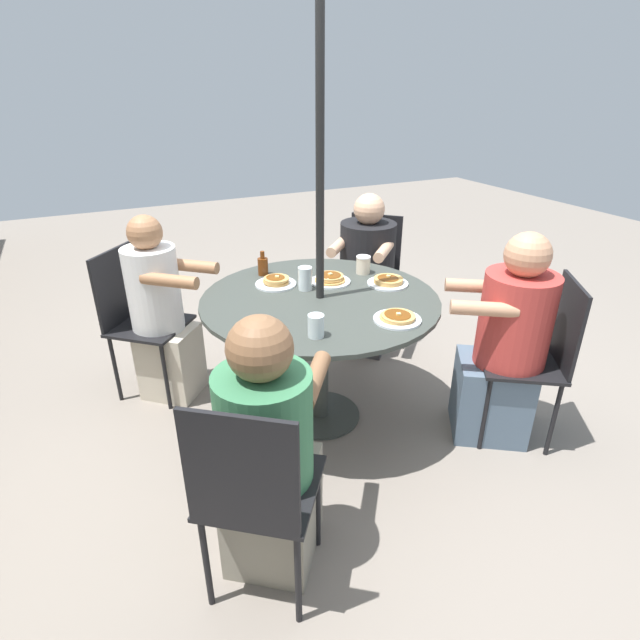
{
  "coord_description": "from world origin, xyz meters",
  "views": [
    {
      "loc": [
        -2.17,
        1.05,
        1.79
      ],
      "look_at": [
        0.0,
        0.0,
        0.63
      ],
      "focal_mm": 28.0,
      "sensor_mm": 36.0,
      "label": 1
    }
  ],
  "objects_px": {
    "patio_table": "(320,317)",
    "drinking_glass_b": "(305,278)",
    "patio_chair_north": "(539,352)",
    "syrup_bottle": "(263,266)",
    "patio_chair_west": "(254,489)",
    "patio_chair_east": "(371,270)",
    "pancake_plate_c": "(388,281)",
    "patio_chair_south": "(137,314)",
    "diner_north": "(504,349)",
    "diner_east": "(365,281)",
    "pancake_plate_a": "(330,279)",
    "drinking_glass_a": "(316,326)",
    "pancake_plate_d": "(276,282)",
    "coffee_cup": "(363,265)",
    "pancake_plate_b": "(397,318)",
    "diner_south": "(161,316)",
    "diner_west": "(269,459)"
  },
  "relations": [
    {
      "from": "diner_east",
      "to": "drinking_glass_b",
      "type": "xyz_separation_m",
      "value": [
        -0.55,
        0.71,
        0.33
      ]
    },
    {
      "from": "patio_chair_west",
      "to": "pancake_plate_c",
      "type": "distance_m",
      "value": 1.46
    },
    {
      "from": "patio_chair_north",
      "to": "pancake_plate_a",
      "type": "relative_size",
      "value": 3.99
    },
    {
      "from": "diner_east",
      "to": "diner_west",
      "type": "relative_size",
      "value": 1.0
    },
    {
      "from": "patio_table",
      "to": "pancake_plate_c",
      "type": "xyz_separation_m",
      "value": [
        0.0,
        -0.42,
        0.13
      ]
    },
    {
      "from": "pancake_plate_a",
      "to": "coffee_cup",
      "type": "xyz_separation_m",
      "value": [
        0.05,
        -0.24,
        0.03
      ]
    },
    {
      "from": "patio_chair_south",
      "to": "diner_north",
      "type": "bearing_deg",
      "value": 93.39
    },
    {
      "from": "pancake_plate_a",
      "to": "drinking_glass_a",
      "type": "bearing_deg",
      "value": 147.77
    },
    {
      "from": "patio_chair_south",
      "to": "pancake_plate_c",
      "type": "relative_size",
      "value": 3.99
    },
    {
      "from": "pancake_plate_b",
      "to": "pancake_plate_c",
      "type": "xyz_separation_m",
      "value": [
        0.42,
        -0.21,
        0.0
      ]
    },
    {
      "from": "pancake_plate_b",
      "to": "drinking_glass_b",
      "type": "relative_size",
      "value": 1.81
    },
    {
      "from": "coffee_cup",
      "to": "diner_north",
      "type": "bearing_deg",
      "value": -150.82
    },
    {
      "from": "pancake_plate_a",
      "to": "drinking_glass_b",
      "type": "relative_size",
      "value": 1.81
    },
    {
      "from": "patio_chair_north",
      "to": "pancake_plate_a",
      "type": "height_order",
      "value": "patio_chair_north"
    },
    {
      "from": "patio_chair_west",
      "to": "patio_chair_east",
      "type": "bearing_deg",
      "value": 86.0
    },
    {
      "from": "patio_chair_east",
      "to": "pancake_plate_a",
      "type": "distance_m",
      "value": 0.96
    },
    {
      "from": "patio_table",
      "to": "patio_chair_west",
      "type": "xyz_separation_m",
      "value": [
        -0.91,
        0.69,
        -0.12
      ]
    },
    {
      "from": "patio_chair_south",
      "to": "pancake_plate_d",
      "type": "bearing_deg",
      "value": 96.7
    },
    {
      "from": "drinking_glass_b",
      "to": "diner_south",
      "type": "bearing_deg",
      "value": 54.44
    },
    {
      "from": "patio_chair_north",
      "to": "diner_east",
      "type": "height_order",
      "value": "diner_east"
    },
    {
      "from": "patio_table",
      "to": "patio_chair_north",
      "type": "bearing_deg",
      "value": -123.77
    },
    {
      "from": "diner_south",
      "to": "pancake_plate_b",
      "type": "distance_m",
      "value": 1.43
    },
    {
      "from": "patio_chair_west",
      "to": "pancake_plate_d",
      "type": "bearing_deg",
      "value": 102.24
    },
    {
      "from": "patio_chair_north",
      "to": "syrup_bottle",
      "type": "distance_m",
      "value": 1.57
    },
    {
      "from": "pancake_plate_a",
      "to": "pancake_plate_b",
      "type": "bearing_deg",
      "value": -173.45
    },
    {
      "from": "syrup_bottle",
      "to": "pancake_plate_a",
      "type": "bearing_deg",
      "value": -133.8
    },
    {
      "from": "pancake_plate_b",
      "to": "coffee_cup",
      "type": "bearing_deg",
      "value": -15.83
    },
    {
      "from": "diner_east",
      "to": "pancake_plate_b",
      "type": "height_order",
      "value": "diner_east"
    },
    {
      "from": "diner_north",
      "to": "pancake_plate_c",
      "type": "bearing_deg",
      "value": 69.28
    },
    {
      "from": "patio_chair_west",
      "to": "pancake_plate_a",
      "type": "xyz_separation_m",
      "value": [
        1.08,
        -0.83,
        0.26
      ]
    },
    {
      "from": "diner_west",
      "to": "coffee_cup",
      "type": "distance_m",
      "value": 1.42
    },
    {
      "from": "pancake_plate_a",
      "to": "coffee_cup",
      "type": "bearing_deg",
      "value": -78.23
    },
    {
      "from": "diner_east",
      "to": "pancake_plate_a",
      "type": "relative_size",
      "value": 4.87
    },
    {
      "from": "patio_chair_north",
      "to": "diner_north",
      "type": "bearing_deg",
      "value": 90.0
    },
    {
      "from": "diner_south",
      "to": "diner_north",
      "type": "bearing_deg",
      "value": 93.69
    },
    {
      "from": "patio_chair_south",
      "to": "coffee_cup",
      "type": "relative_size",
      "value": 8.77
    },
    {
      "from": "patio_chair_north",
      "to": "pancake_plate_c",
      "type": "distance_m",
      "value": 0.87
    },
    {
      "from": "patio_chair_south",
      "to": "diner_east",
      "type": "bearing_deg",
      "value": 128.58
    },
    {
      "from": "diner_east",
      "to": "patio_chair_west",
      "type": "height_order",
      "value": "diner_east"
    },
    {
      "from": "pancake_plate_c",
      "to": "patio_chair_north",
      "type": "bearing_deg",
      "value": -140.3
    },
    {
      "from": "patio_chair_south",
      "to": "pancake_plate_c",
      "type": "xyz_separation_m",
      "value": [
        -0.75,
        -1.28,
        0.25
      ]
    },
    {
      "from": "patio_chair_north",
      "to": "patio_chair_south",
      "type": "bearing_deg",
      "value": 86.31
    },
    {
      "from": "patio_chair_west",
      "to": "pancake_plate_a",
      "type": "height_order",
      "value": "patio_chair_west"
    },
    {
      "from": "patio_table",
      "to": "drinking_glass_b",
      "type": "distance_m",
      "value": 0.23
    },
    {
      "from": "pancake_plate_c",
      "to": "diner_west",
      "type": "bearing_deg",
      "value": 127.58
    },
    {
      "from": "patio_table",
      "to": "patio_chair_north",
      "type": "height_order",
      "value": "patio_chair_north"
    },
    {
      "from": "diner_north",
      "to": "patio_chair_east",
      "type": "bearing_deg",
      "value": 33.62
    },
    {
      "from": "diner_west",
      "to": "pancake_plate_d",
      "type": "relative_size",
      "value": 4.87
    },
    {
      "from": "patio_chair_east",
      "to": "pancake_plate_c",
      "type": "xyz_separation_m",
      "value": [
        -0.8,
        0.39,
        0.25
      ]
    },
    {
      "from": "patio_chair_west",
      "to": "drinking_glass_a",
      "type": "xyz_separation_m",
      "value": [
        0.52,
        -0.48,
        0.29
      ]
    }
  ]
}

